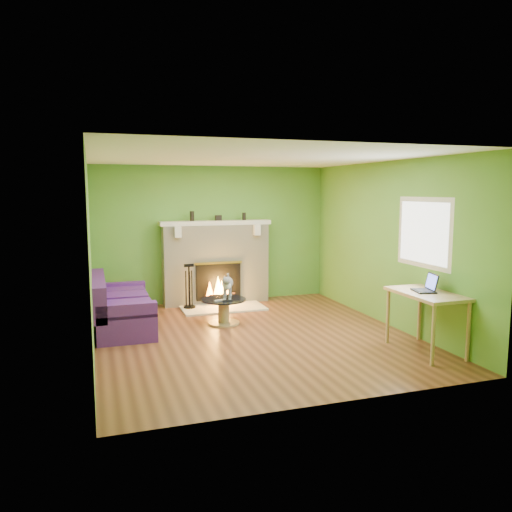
{
  "coord_description": "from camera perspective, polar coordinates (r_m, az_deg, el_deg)",
  "views": [
    {
      "loc": [
        -2.21,
        -6.83,
        2.14
      ],
      "look_at": [
        0.17,
        0.4,
        1.14
      ],
      "focal_mm": 35.0,
      "sensor_mm": 36.0,
      "label": 1
    }
  ],
  "objects": [
    {
      "name": "wall_back",
      "position": [
        9.62,
        -4.89,
        2.46
      ],
      "size": [
        5.0,
        0.0,
        5.0
      ],
      "primitive_type": "plane",
      "rotation": [
        1.57,
        0.0,
        0.0
      ],
      "color": "#568A2D",
      "rests_on": "floor"
    },
    {
      "name": "remote_silver",
      "position": [
        7.93,
        -4.21,
        -5.07
      ],
      "size": [
        0.18,
        0.09,
        0.02
      ],
      "primitive_type": "cube",
      "rotation": [
        0.0,
        0.0,
        0.27
      ],
      "color": "gray",
      "rests_on": "coffee_table"
    },
    {
      "name": "ceiling",
      "position": [
        7.19,
        -0.29,
        11.17
      ],
      "size": [
        5.0,
        5.0,
        0.0
      ],
      "primitive_type": "plane",
      "rotation": [
        3.14,
        0.0,
        0.0
      ],
      "color": "white",
      "rests_on": "wall_back"
    },
    {
      "name": "mantel_vase_right",
      "position": [
        9.57,
        -1.38,
        4.56
      ],
      "size": [
        0.07,
        0.07,
        0.14
      ],
      "primitive_type": "cylinder",
      "color": "black",
      "rests_on": "mantel"
    },
    {
      "name": "coffee_table",
      "position": [
        8.11,
        -3.72,
        -6.1
      ],
      "size": [
        0.72,
        0.72,
        0.41
      ],
      "color": "tan",
      "rests_on": "floor"
    },
    {
      "name": "wall_left",
      "position": [
        6.88,
        -18.42,
        0.1
      ],
      "size": [
        0.0,
        5.0,
        5.0
      ],
      "primitive_type": "plane",
      "rotation": [
        1.57,
        0.0,
        1.57
      ],
      "color": "#568A2D",
      "rests_on": "floor"
    },
    {
      "name": "remote_black",
      "position": [
        7.9,
        -3.26,
        -5.11
      ],
      "size": [
        0.16,
        0.06,
        0.02
      ],
      "primitive_type": "cube",
      "rotation": [
        0.0,
        0.0,
        -0.14
      ],
      "color": "black",
      "rests_on": "coffee_table"
    },
    {
      "name": "mantel",
      "position": [
        9.4,
        -4.61,
        3.81
      ],
      "size": [
        2.1,
        0.28,
        0.08
      ],
      "primitive_type": "cube",
      "color": "beige",
      "rests_on": "fireplace"
    },
    {
      "name": "window_frame",
      "position": [
        7.44,
        18.64,
        2.56
      ],
      "size": [
        0.0,
        1.2,
        1.2
      ],
      "primitive_type": "plane",
      "rotation": [
        1.57,
        0.0,
        -1.57
      ],
      "color": "silver",
      "rests_on": "wall_right"
    },
    {
      "name": "wall_front",
      "position": [
        4.93,
        8.73,
        -2.39
      ],
      "size": [
        5.0,
        0.0,
        5.0
      ],
      "primitive_type": "plane",
      "rotation": [
        -1.57,
        0.0,
        0.0
      ],
      "color": "#568A2D",
      "rests_on": "floor"
    },
    {
      "name": "window_pane",
      "position": [
        7.43,
        18.59,
        2.55
      ],
      "size": [
        0.0,
        1.06,
        1.06
      ],
      "primitive_type": "plane",
      "rotation": [
        1.57,
        0.0,
        -1.57
      ],
      "color": "white",
      "rests_on": "wall_right"
    },
    {
      "name": "mantel_box",
      "position": [
        9.44,
        -4.33,
        4.37
      ],
      "size": [
        0.12,
        0.08,
        0.1
      ],
      "primitive_type": "cube",
      "color": "black",
      "rests_on": "mantel"
    },
    {
      "name": "fire_tools",
      "position": [
        9.08,
        -7.64,
        -3.4
      ],
      "size": [
        0.22,
        0.22,
        0.81
      ],
      "primitive_type": null,
      "color": "black",
      "rests_on": "hearth"
    },
    {
      "name": "wall_right",
      "position": [
        8.2,
        14.86,
        1.36
      ],
      "size": [
        0.0,
        5.0,
        5.0
      ],
      "primitive_type": "plane",
      "rotation": [
        1.57,
        0.0,
        -1.57
      ],
      "color": "#568A2D",
      "rests_on": "floor"
    },
    {
      "name": "desk",
      "position": [
        6.98,
        18.95,
        -4.73
      ],
      "size": [
        0.63,
        1.09,
        0.81
      ],
      "color": "tan",
      "rests_on": "floor"
    },
    {
      "name": "cat",
      "position": [
        8.1,
        -3.28,
        -3.4
      ],
      "size": [
        0.43,
        0.69,
        0.41
      ],
      "primitive_type": null,
      "rotation": [
        0.0,
        0.0,
        -0.32
      ],
      "color": "slate",
      "rests_on": "coffee_table"
    },
    {
      "name": "fireplace",
      "position": [
        9.5,
        -4.59,
        -0.81
      ],
      "size": [
        2.1,
        0.46,
        1.58
      ],
      "color": "beige",
      "rests_on": "floor"
    },
    {
      "name": "mantel_vase_left",
      "position": [
        9.33,
        -7.33,
        4.55
      ],
      "size": [
        0.08,
        0.08,
        0.18
      ],
      "primitive_type": "cylinder",
      "color": "black",
      "rests_on": "mantel"
    },
    {
      "name": "sofa",
      "position": [
        8.08,
        -15.34,
        -5.79
      ],
      "size": [
        0.87,
        1.85,
        0.83
      ],
      "color": "#4B1962",
      "rests_on": "floor"
    },
    {
      "name": "hearth",
      "position": [
        9.15,
        -3.77,
        -5.95
      ],
      "size": [
        1.5,
        0.75,
        0.03
      ],
      "primitive_type": "cube",
      "color": "beige",
      "rests_on": "floor"
    },
    {
      "name": "laptop",
      "position": [
        6.96,
        18.64,
        -2.91
      ],
      "size": [
        0.35,
        0.38,
        0.24
      ],
      "primitive_type": null,
      "rotation": [
        0.0,
        0.0,
        -0.24
      ],
      "color": "black",
      "rests_on": "desk"
    },
    {
      "name": "floor",
      "position": [
        7.49,
        -0.28,
        -9.11
      ],
      "size": [
        5.0,
        5.0,
        0.0
      ],
      "primitive_type": "plane",
      "color": "#562B18",
      "rests_on": "ground"
    }
  ]
}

